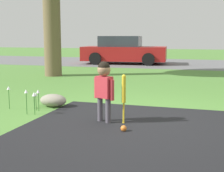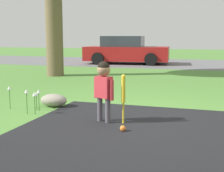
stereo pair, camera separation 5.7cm
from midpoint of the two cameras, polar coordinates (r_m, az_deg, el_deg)
ground_plane at (r=4.76m, az=4.26°, el=-6.24°), size 60.00×60.00×0.00m
street_strip at (r=15.42m, az=13.20°, el=4.03°), size 40.00×6.00×0.01m
child at (r=4.53m, az=-1.83°, el=0.54°), size 0.34×0.22×0.90m
baseball_bat at (r=4.46m, az=1.80°, el=-1.08°), size 0.06×0.06×0.72m
sports_ball at (r=4.19m, az=1.75°, el=-7.75°), size 0.08×0.08×0.08m
parked_car at (r=14.96m, az=2.04°, el=6.44°), size 4.06×2.24×1.31m
flower_bed at (r=5.42m, az=-15.19°, el=-1.39°), size 0.69×0.42×0.41m
edging_rock at (r=5.74m, az=-10.98°, el=-2.59°), size 0.50×0.34×0.23m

